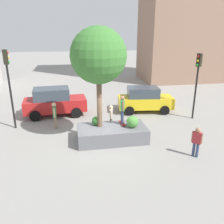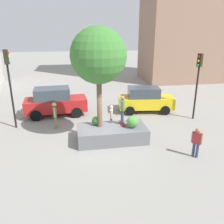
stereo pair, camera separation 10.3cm
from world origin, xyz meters
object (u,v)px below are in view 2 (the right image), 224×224
skateboard (122,123)px  traffic_light_corner (198,76)px  sedan_parked (55,101)px  traffic_light_median (9,77)px  bystander_watching (55,114)px  pedestrian_crossing (111,116)px  planter_ledge (112,134)px  passerby_with_bag (197,140)px  taxi_cab (145,99)px  plaza_tree (99,56)px  skateboarder (122,107)px

skateboard → traffic_light_corner: 6.40m
sedan_parked → traffic_light_median: bearing=-140.0°
skateboard → bystander_watching: bystander_watching is taller
pedestrian_crossing → sedan_parked: bearing=137.7°
planter_ledge → skateboard: size_ratio=4.73×
planter_ledge → passerby_with_bag: size_ratio=2.49×
traffic_light_corner → passerby_with_bag: size_ratio=2.91×
traffic_light_median → bystander_watching: bearing=-11.7°
planter_ledge → sedan_parked: (-3.42, 4.85, 0.64)m
sedan_parked → taxi_cab: sedan_parked is taller
planter_ledge → taxi_cab: bearing=53.7°
planter_ledge → traffic_light_corner: 7.25m
sedan_parked → passerby_with_bag: sedan_parked is taller
planter_ledge → sedan_parked: sedan_parked is taller
skateboard → sedan_parked: bearing=132.1°
planter_ledge → plaza_tree: (-0.66, 0.25, 4.31)m
skateboarder → taxi_cab: bearing=57.5°
skateboarder → pedestrian_crossing: size_ratio=1.02×
sedan_parked → passerby_with_bag: size_ratio=2.90×
taxi_cab → traffic_light_median: traffic_light_median is taller
skateboarder → skateboard: bearing=7.1°
planter_ledge → plaza_tree: 4.36m
plaza_tree → traffic_light_median: bearing=153.3°
skateboarder → sedan_parked: skateboarder is taller
plaza_tree → taxi_cab: 6.96m
skateboard → bystander_watching: 4.39m
planter_ledge → skateboarder: skateboarder is taller
bystander_watching → skateboarder: bearing=-26.7°
passerby_with_bag → skateboard: bearing=137.3°
planter_ledge → traffic_light_median: 7.09m
taxi_cab → bystander_watching: (-6.59, -2.22, 0.03)m
taxi_cab → traffic_light_median: (-9.14, -1.70, 2.35)m
sedan_parked → passerby_with_bag: 10.28m
traffic_light_corner → plaza_tree: bearing=-162.2°
planter_ledge → pedestrian_crossing: bearing=82.1°
taxi_cab → passerby_with_bag: taxi_cab is taller
skateboard → skateboarder: size_ratio=0.50×
skateboarder → taxi_cab: skateboarder is taller
skateboard → sedan_parked: 6.08m
traffic_light_corner → traffic_light_median: bearing=178.2°
pedestrian_crossing → bystander_watching: size_ratio=0.93×
planter_ledge → traffic_light_corner: (6.26, 2.47, 2.68)m
traffic_light_corner → traffic_light_median: 12.08m
traffic_light_corner → sedan_parked: bearing=166.2°
plaza_tree → passerby_with_bag: plaza_tree is taller
planter_ledge → taxi_cab: size_ratio=0.91×
skateboarder → pedestrian_crossing: skateboarder is taller
planter_ledge → skateboarder: (0.66, 0.34, 1.42)m
traffic_light_corner → planter_ledge: bearing=-158.4°
planter_ledge → pedestrian_crossing: pedestrian_crossing is taller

